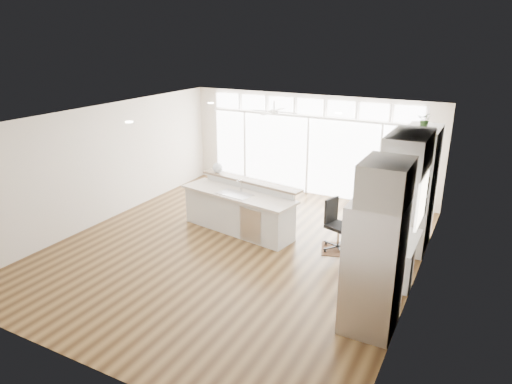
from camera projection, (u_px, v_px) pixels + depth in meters
The scene contains 24 objects.
floor at pixel (236, 248), 9.44m from camera, with size 7.00×8.00×0.02m, color #3D2812.
ceiling at pixel (234, 118), 8.55m from camera, with size 7.00×8.00×0.02m, color white.
wall_back at pixel (309, 145), 12.34m from camera, with size 7.00×0.04×2.70m, color beige.
wall_front at pixel (73, 276), 5.65m from camera, with size 7.00×0.04×2.70m, color beige.
wall_left at pixel (104, 164), 10.53m from camera, with size 0.04×8.00×2.70m, color beige.
wall_right at pixel (420, 218), 7.46m from camera, with size 0.04×8.00×2.70m, color beige.
glass_wall at pixel (308, 156), 12.39m from camera, with size 5.80×0.06×2.08m, color white.
transom_row at pixel (310, 107), 11.95m from camera, with size 5.90×0.06×0.40m, color white.
desk_window at pixel (422, 200), 7.66m from camera, with size 0.04×0.85×0.85m, color white.
ceiling_fan at pixel (274, 108), 11.18m from camera, with size 1.16×1.16×0.32m, color white.
recessed_lights at pixel (239, 117), 8.73m from camera, with size 3.40×3.00×0.02m, color white.
oven_cabinet at pixel (417, 189), 9.14m from camera, with size 0.64×1.20×2.50m, color silver.
desk_nook at pixel (395, 258), 8.19m from camera, with size 0.72×1.30×0.76m, color silver.
upper_cabinets at pixel (409, 152), 7.53m from camera, with size 0.64×1.30×0.64m, color silver.
refrigerator at pixel (374, 266), 6.62m from camera, with size 0.76×0.90×2.00m, color silver.
fridge_cabinet at pixel (386, 182), 6.16m from camera, with size 0.64×0.90×0.60m, color silver.
framed_photos at pixel (426, 197), 8.23m from camera, with size 0.06×0.22×0.80m, color black.
kitchen_island at pixel (238, 208), 10.09m from camera, with size 2.74×1.03×1.09m, color silver.
rug at pixel (344, 250), 9.35m from camera, with size 0.91×0.66×0.01m, color #311B0F.
office_chair at pixel (339, 226), 9.20m from camera, with size 0.55×0.51×1.06m, color black.
fishbowl at pixel (218, 168), 10.72m from camera, with size 0.24×0.24×0.24m, color silver.
monitor at pixel (393, 228), 8.04m from camera, with size 0.08×0.48×0.40m, color black.
keyboard at pixel (383, 236), 8.17m from camera, with size 0.13×0.35×0.02m, color white.
potted_plant at pixel (425, 121), 8.69m from camera, with size 0.26×0.29×0.22m, color #396129.
Camera 1 is at (4.34, -7.36, 4.20)m, focal length 32.00 mm.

